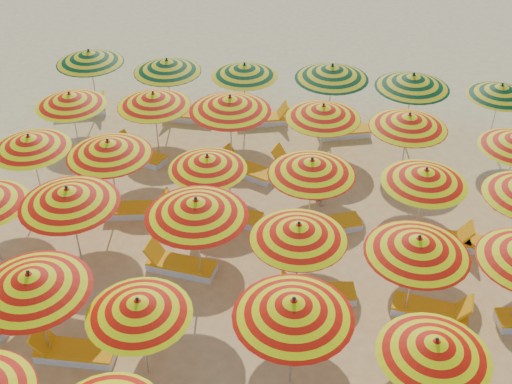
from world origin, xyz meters
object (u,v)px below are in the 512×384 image
lounger_6 (180,265)px  beachgoer_b (202,197)px  lounger_16 (247,170)px  umbrella_19 (109,148)px  umbrella_7 (31,282)px  lounger_13 (438,239)px  umbrella_34 (413,81)px  umbrella_14 (196,208)px  umbrella_27 (323,112)px  umbrella_31 (167,66)px  lounger_8 (432,311)px  lounger_19 (82,109)px  umbrella_32 (245,70)px  umbrella_25 (154,99)px  lounger_11 (230,215)px  lounger_17 (299,167)px  umbrella_10 (435,348)px  umbrella_26 (230,104)px  umbrella_21 (312,167)px  lounger_21 (264,119)px  lounger_4 (74,352)px  lounger_10 (139,210)px  umbrella_30 (89,57)px  umbrella_24 (70,99)px  lounger_20 (188,115)px  umbrella_13 (68,196)px  umbrella_18 (30,142)px  beachgoer_a (321,184)px  umbrella_20 (208,162)px  lounger_22 (343,132)px  umbrella_9 (294,308)px  lounger_12 (328,225)px  umbrella_22 (425,176)px  umbrella_33 (332,72)px  umbrella_8 (138,307)px  lounger_14 (491,250)px  umbrella_35 (501,90)px  umbrella_28 (409,121)px  lounger_15 (139,154)px

lounger_6 → beachgoer_b: size_ratio=1.24×
lounger_16 → umbrella_19: bearing=60.2°
umbrella_7 → lounger_13: bearing=32.0°
umbrella_34 → umbrella_14: bearing=-123.6°
umbrella_27 → umbrella_31: bearing=158.0°
lounger_8 → lounger_19: bearing=154.6°
umbrella_31 → umbrella_32: bearing=5.0°
umbrella_7 → lounger_8: (8.10, 2.62, -2.05)m
umbrella_25 → lounger_11: bearing=-43.2°
umbrella_7 → lounger_17: bearing=61.0°
umbrella_10 → lounger_13: 5.64m
umbrella_26 → lounger_8: umbrella_26 is taller
umbrella_21 → lounger_21: (-2.13, 5.47, -1.93)m
lounger_4 → umbrella_32: bearing=-102.6°
lounger_4 → lounger_8: 8.02m
lounger_10 → beachgoer_b: (1.80, 0.14, 0.57)m
lounger_21 → umbrella_34: bearing=-21.3°
umbrella_10 → umbrella_30: (-10.73, 10.40, 0.13)m
umbrella_24 → lounger_20: bearing=45.2°
umbrella_13 → umbrella_27: (5.42, 5.28, -0.15)m
umbrella_18 → umbrella_26: 5.57m
beachgoer_a → umbrella_20: bearing=82.2°
umbrella_21 → lounger_22: umbrella_21 is taller
umbrella_9 → umbrella_21: 4.92m
lounger_19 → lounger_21: (6.32, 0.45, 0.00)m
umbrella_20 → lounger_19: bearing=138.9°
lounger_11 → lounger_12: same height
umbrella_24 → umbrella_27: bearing=3.2°
umbrella_30 → lounger_6: bearing=-55.5°
umbrella_22 → lounger_21: (-4.92, 5.28, -1.85)m
lounger_8 → umbrella_33: bearing=119.1°
umbrella_8 → lounger_14: 9.24m
umbrella_13 → beachgoer_a: 6.85m
umbrella_8 → umbrella_30: (-5.16, 10.38, 0.14)m
lounger_11 → umbrella_30: bearing=-32.0°
umbrella_13 → umbrella_34: bearing=43.3°
umbrella_27 → lounger_16: umbrella_27 is taller
umbrella_33 → beachgoer_a: umbrella_33 is taller
umbrella_14 → umbrella_30: (-5.58, 7.48, -0.13)m
umbrella_35 → beachgoer_a: umbrella_35 is taller
umbrella_21 → lounger_16: (-2.13, 2.37, -1.93)m
umbrella_22 → umbrella_31: umbrella_31 is taller
umbrella_28 → lounger_10: (-7.11, -2.86, -1.91)m
umbrella_10 → umbrella_27: bearing=108.8°
lounger_6 → lounger_19: 8.95m
lounger_19 → beachgoer_a: (8.63, -3.72, 0.53)m
lounger_4 → lounger_15: 7.78m
umbrella_19 → umbrella_24: (-2.19, 2.57, -0.14)m
umbrella_14 → lounger_10: umbrella_14 is taller
umbrella_8 → beachgoer_a: 7.25m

